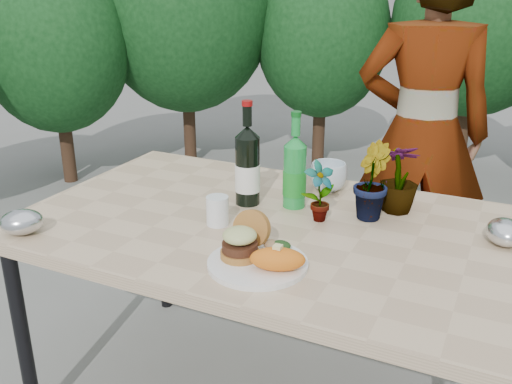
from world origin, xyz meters
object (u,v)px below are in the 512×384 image
at_px(patio_table, 266,237).
at_px(dinner_plate, 258,264).
at_px(wine_bottle, 247,167).
at_px(person, 423,135).

bearing_deg(patio_table, dinner_plate, -70.05).
distance_m(dinner_plate, wine_bottle, 0.48).
height_order(patio_table, person, person).
bearing_deg(person, dinner_plate, 65.98).
distance_m(wine_bottle, person, 1.01).
relative_size(wine_bottle, person, 0.22).
bearing_deg(dinner_plate, person, 81.17).
xyz_separation_m(dinner_plate, person, (0.20, 1.31, 0.07)).
distance_m(patio_table, dinner_plate, 0.31).
bearing_deg(wine_bottle, person, 72.62).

